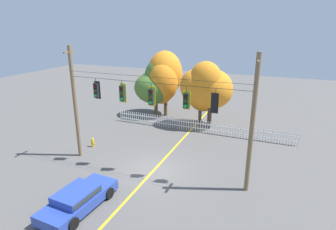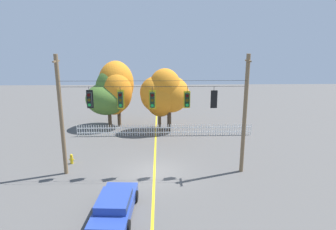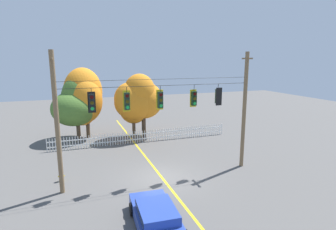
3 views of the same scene
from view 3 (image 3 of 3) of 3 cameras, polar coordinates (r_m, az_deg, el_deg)
ground at (r=18.22m, az=-1.29°, el=-12.85°), size 80.00×80.00×0.00m
lane_centerline_stripe at (r=18.22m, az=-1.29°, el=-12.84°), size 0.16×36.00×0.01m
signal_support_span at (r=16.94m, az=-1.35°, el=-0.13°), size 12.29×1.10×8.01m
traffic_signal_northbound_primary at (r=15.99m, az=-15.53°, el=2.52°), size 0.43×0.38×1.42m
traffic_signal_southbound_primary at (r=16.25m, az=-8.52°, el=2.86°), size 0.43×0.38×1.47m
traffic_signal_northbound_secondary at (r=16.76m, az=-1.61°, el=3.16°), size 0.43×0.38×1.49m
traffic_signal_westbound_side at (r=17.58m, az=5.40°, el=3.47°), size 0.43×0.38×1.44m
traffic_signal_eastbound_side at (r=18.35m, az=10.34°, el=3.85°), size 0.43×0.38×1.41m
white_picket_fence at (r=25.43m, az=-5.12°, el=-4.43°), size 16.46×0.06×1.10m
autumn_maple_near_fence at (r=27.10m, az=-18.47°, el=2.13°), size 4.26×3.88×6.05m
autumn_maple_mid at (r=27.34m, az=-17.10°, el=3.40°), size 3.63×4.10×6.75m
autumn_oak_far_east at (r=26.36m, az=-7.24°, el=2.58°), size 3.91×3.42×5.43m
autumn_maple_far_west at (r=26.53m, az=-5.61°, el=3.67°), size 4.34×3.57×6.21m
parked_car at (r=13.07m, az=-2.41°, el=-20.41°), size 2.19×4.60×1.15m
fire_hydrant at (r=18.82m, az=-21.27°, el=-11.63°), size 0.38×0.22×0.75m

